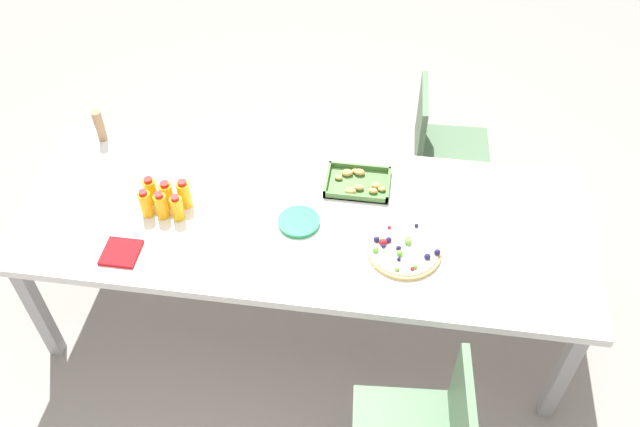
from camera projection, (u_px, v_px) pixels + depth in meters
The scene contains 14 objects.
ground_plane at pixel (305, 312), 3.47m from camera, with size 12.00×12.00×0.00m, color gray.
party_table at pixel (303, 225), 2.98m from camera, with size 2.51×0.94×0.72m.
chair_far_right at pixel (440, 144), 3.62m from camera, with size 0.41×0.41×0.83m.
juice_bottle_0 at pixel (146, 204), 2.90m from camera, with size 0.05×0.05×0.14m.
juice_bottle_1 at pixel (161, 206), 2.90m from camera, with size 0.06×0.06×0.14m.
juice_bottle_2 at pixel (177, 208), 2.89m from camera, with size 0.05×0.05×0.13m.
juice_bottle_3 at pixel (151, 191), 2.96m from camera, with size 0.06×0.06×0.14m.
juice_bottle_4 at pixel (167, 195), 2.95m from camera, with size 0.06×0.06×0.13m.
juice_bottle_5 at pixel (184, 194), 2.94m from camera, with size 0.06×0.06×0.15m.
fruit_pizza at pixel (403, 249), 2.79m from camera, with size 0.31×0.31×0.05m.
snack_tray at pixel (357, 183), 3.07m from camera, with size 0.29×0.22×0.04m.
plate_stack at pixel (299, 222), 2.91m from camera, with size 0.18×0.18×0.02m.
napkin_stack at pixel (121, 252), 2.79m from camera, with size 0.15×0.15×0.02m, color red.
cardboard_tube at pixel (100, 126), 3.24m from camera, with size 0.04×0.04×0.17m, color #9E7A56.
Camera 1 is at (0.36, -1.98, 2.88)m, focal length 37.63 mm.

